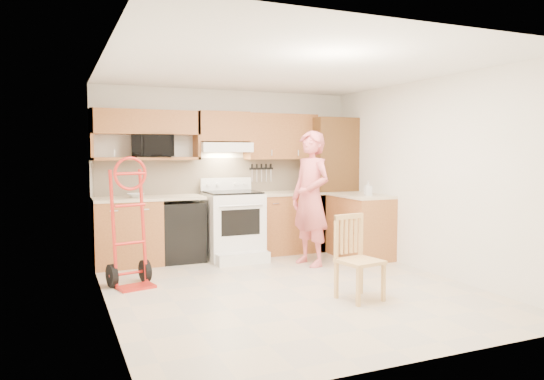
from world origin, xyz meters
TOP-DOWN VIEW (x-y plane):
  - floor at (0.00, 0.00)m, footprint 4.00×4.50m
  - ceiling at (0.00, 0.00)m, footprint 4.00×4.50m
  - wall_back at (0.00, 2.26)m, footprint 4.00×0.02m
  - wall_front at (0.00, -2.26)m, footprint 4.00×0.02m
  - wall_left at (-2.01, 0.00)m, footprint 0.02×4.50m
  - wall_right at (2.01, 0.00)m, footprint 0.02×4.50m
  - backsplash at (0.00, 2.23)m, footprint 3.92×0.03m
  - lower_cab_left at (-1.55, 1.95)m, footprint 0.90×0.60m
  - dishwasher at (-0.80, 1.95)m, footprint 0.60×0.60m
  - lower_cab_right at (0.83, 1.95)m, footprint 1.14×0.60m
  - countertop_left at (-1.25, 1.95)m, footprint 1.50×0.63m
  - countertop_right at (0.83, 1.95)m, footprint 1.14×0.63m
  - cab_return_right at (1.70, 1.15)m, footprint 0.60×1.00m
  - countertop_return at (1.70, 1.15)m, footprint 0.63×1.00m
  - pantry_tall at (1.65, 1.95)m, footprint 0.70×0.60m
  - upper_cab_left at (-1.25, 2.08)m, footprint 1.50×0.33m
  - upper_shelf_mw at (-1.25, 2.08)m, footprint 1.50×0.33m
  - upper_cab_center at (-0.12, 2.08)m, footprint 0.76×0.33m
  - upper_cab_right at (0.83, 2.08)m, footprint 1.14×0.33m
  - range_hood at (-0.12, 2.02)m, footprint 0.76×0.46m
  - knife_strip at (0.55, 2.21)m, footprint 0.40×0.05m
  - microwave at (-1.16, 2.08)m, footprint 0.62×0.46m
  - range at (-0.06, 1.76)m, footprint 0.79×1.04m
  - person at (0.78, 0.98)m, footprint 0.59×0.76m
  - hand_truck at (-1.65, 0.79)m, footprint 0.64×0.60m
  - dining_chair at (0.49, -0.71)m, footprint 0.47×0.50m
  - soap_bottle at (1.70, 0.95)m, footprint 0.11×0.11m
  - bowl at (-1.43, 1.95)m, footprint 0.25×0.25m

SIDE VIEW (x-z plane):
  - floor at x=0.00m, z-range -0.02..0.00m
  - dishwasher at x=-0.80m, z-range 0.00..0.85m
  - dining_chair at x=0.49m, z-range 0.00..0.90m
  - lower_cab_left at x=-1.55m, z-range 0.00..0.90m
  - lower_cab_right at x=0.83m, z-range 0.00..0.90m
  - cab_return_right at x=1.70m, z-range 0.00..0.90m
  - range at x=-0.06m, z-range 0.00..1.17m
  - hand_truck at x=-1.65m, z-range 0.00..1.36m
  - countertop_left at x=-1.25m, z-range 0.90..0.94m
  - countertop_right at x=0.83m, z-range 0.90..0.94m
  - countertop_return at x=1.70m, z-range 0.90..0.94m
  - person at x=0.78m, z-range 0.00..1.85m
  - bowl at x=-1.43m, z-range 0.94..0.99m
  - soap_bottle at x=1.70m, z-range 0.94..1.15m
  - pantry_tall at x=1.65m, z-range 0.00..2.10m
  - backsplash at x=0.00m, z-range 0.92..1.48m
  - knife_strip at x=0.55m, z-range 1.09..1.39m
  - wall_back at x=0.00m, z-range 0.00..2.50m
  - wall_front at x=0.00m, z-range 0.00..2.50m
  - wall_left at x=-2.01m, z-range 0.00..2.50m
  - wall_right at x=2.01m, z-range 0.00..2.50m
  - upper_shelf_mw at x=-1.25m, z-range 1.45..1.49m
  - range_hood at x=-0.12m, z-range 1.56..1.70m
  - microwave at x=-1.16m, z-range 1.49..1.81m
  - upper_cab_right at x=0.83m, z-range 1.45..2.15m
  - upper_cab_center at x=-0.12m, z-range 1.72..2.16m
  - upper_cab_left at x=-1.25m, z-range 1.81..2.15m
  - ceiling at x=0.00m, z-range 2.50..2.52m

